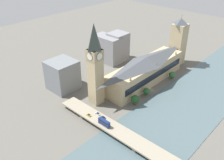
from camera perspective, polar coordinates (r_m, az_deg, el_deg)
ground_plane at (r=245.80m, az=9.17°, el=-2.29°), size 600.00×600.00×0.00m
river_water at (r=231.33m, az=16.76°, el=-5.48°), size 62.24×360.00×0.30m
parliament_hall at (r=251.83m, az=7.72°, el=2.29°), size 23.70×99.69×27.95m
clock_tower at (r=207.06m, az=-3.89°, el=3.65°), size 11.31×11.31×72.46m
victoria_tower at (r=295.07m, az=14.93°, el=8.47°), size 14.42×14.42×57.62m
road_bridge at (r=180.09m, az=6.09°, el=-14.29°), size 156.48×13.21×4.83m
double_decker_bus_lead at (r=190.83m, az=-1.81°, el=-9.65°), size 10.74×2.47×5.02m
car_northbound_lead at (r=202.88m, az=-3.27°, el=-7.69°), size 4.38×1.92×1.40m
car_northbound_mid at (r=198.86m, az=-2.02°, el=-8.54°), size 4.31×1.77×1.39m
car_northbound_tail at (r=201.97m, az=-5.33°, el=-7.98°), size 4.01×1.80×1.40m
city_block_west at (r=243.38m, az=-11.24°, el=1.10°), size 25.61×25.05×28.95m
city_block_center at (r=298.30m, az=1.36°, el=7.63°), size 20.09×20.54×33.52m
city_block_east at (r=294.47m, az=-1.02°, el=7.10°), size 33.22×17.23×31.24m
tree_embankment_near at (r=266.81m, az=13.57°, el=1.15°), size 6.32×6.32×8.05m
tree_embankment_mid at (r=220.09m, az=5.26°, el=-4.35°), size 7.25×7.25×9.47m
tree_embankment_far at (r=234.06m, az=7.88°, el=-2.54°), size 6.28×6.28×8.00m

